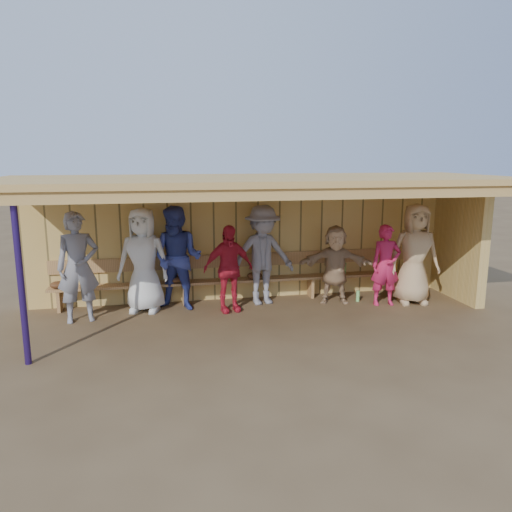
{
  "coord_description": "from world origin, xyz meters",
  "views": [
    {
      "loc": [
        -1.76,
        -8.44,
        2.86
      ],
      "look_at": [
        0.0,
        0.35,
        1.05
      ],
      "focal_mm": 35.0,
      "sensor_mm": 36.0,
      "label": 1
    }
  ],
  "objects_px": {
    "player_f": "(335,265)",
    "player_e": "(263,255)",
    "player_c": "(178,258)",
    "player_h": "(415,254)",
    "player_b": "(143,260)",
    "player_g": "(386,265)",
    "player_d": "(228,269)",
    "player_a": "(78,267)",
    "bench": "(248,274)"
  },
  "relations": [
    {
      "from": "player_c",
      "to": "player_f",
      "type": "relative_size",
      "value": 1.27
    },
    {
      "from": "player_e",
      "to": "player_h",
      "type": "height_order",
      "value": "player_h"
    },
    {
      "from": "player_b",
      "to": "player_h",
      "type": "bearing_deg",
      "value": 10.09
    },
    {
      "from": "player_a",
      "to": "bench",
      "type": "distance_m",
      "value": 3.24
    },
    {
      "from": "player_c",
      "to": "player_d",
      "type": "bearing_deg",
      "value": 5.5
    },
    {
      "from": "player_d",
      "to": "player_e",
      "type": "bearing_deg",
      "value": 14.15
    },
    {
      "from": "player_d",
      "to": "bench",
      "type": "bearing_deg",
      "value": 40.84
    },
    {
      "from": "player_b",
      "to": "bench",
      "type": "height_order",
      "value": "player_b"
    },
    {
      "from": "player_b",
      "to": "player_h",
      "type": "distance_m",
      "value": 5.18
    },
    {
      "from": "player_f",
      "to": "player_c",
      "type": "bearing_deg",
      "value": -169.64
    },
    {
      "from": "player_g",
      "to": "player_b",
      "type": "bearing_deg",
      "value": 179.05
    },
    {
      "from": "player_a",
      "to": "player_c",
      "type": "distance_m",
      "value": 1.76
    },
    {
      "from": "player_a",
      "to": "player_d",
      "type": "distance_m",
      "value": 2.63
    },
    {
      "from": "player_a",
      "to": "player_b",
      "type": "xyz_separation_m",
      "value": [
        1.09,
        0.38,
        0.0
      ]
    },
    {
      "from": "player_c",
      "to": "bench",
      "type": "distance_m",
      "value": 1.52
    },
    {
      "from": "player_b",
      "to": "player_h",
      "type": "xyz_separation_m",
      "value": [
        5.16,
        -0.51,
        0.01
      ]
    },
    {
      "from": "player_a",
      "to": "player_c",
      "type": "height_order",
      "value": "player_c"
    },
    {
      "from": "player_b",
      "to": "player_f",
      "type": "bearing_deg",
      "value": 12.75
    },
    {
      "from": "player_b",
      "to": "player_g",
      "type": "height_order",
      "value": "player_b"
    },
    {
      "from": "player_a",
      "to": "player_f",
      "type": "height_order",
      "value": "player_a"
    },
    {
      "from": "player_a",
      "to": "player_c",
      "type": "relative_size",
      "value": 0.99
    },
    {
      "from": "player_h",
      "to": "player_b",
      "type": "bearing_deg",
      "value": -178.18
    },
    {
      "from": "player_b",
      "to": "player_c",
      "type": "bearing_deg",
      "value": 14.29
    },
    {
      "from": "player_c",
      "to": "player_f",
      "type": "xyz_separation_m",
      "value": [
        3.03,
        -0.18,
        -0.21
      ]
    },
    {
      "from": "player_d",
      "to": "player_e",
      "type": "relative_size",
      "value": 0.84
    },
    {
      "from": "player_c",
      "to": "player_e",
      "type": "relative_size",
      "value": 1.01
    },
    {
      "from": "player_e",
      "to": "player_f",
      "type": "height_order",
      "value": "player_e"
    },
    {
      "from": "player_f",
      "to": "player_h",
      "type": "xyz_separation_m",
      "value": [
        1.5,
        -0.32,
        0.21
      ]
    },
    {
      "from": "player_c",
      "to": "player_e",
      "type": "bearing_deg",
      "value": 25.95
    },
    {
      "from": "player_c",
      "to": "bench",
      "type": "relative_size",
      "value": 0.26
    },
    {
      "from": "player_a",
      "to": "player_e",
      "type": "height_order",
      "value": "same"
    },
    {
      "from": "player_e",
      "to": "player_f",
      "type": "relative_size",
      "value": 1.26
    },
    {
      "from": "player_f",
      "to": "player_h",
      "type": "height_order",
      "value": "player_h"
    },
    {
      "from": "player_e",
      "to": "bench",
      "type": "bearing_deg",
      "value": 118.09
    },
    {
      "from": "player_b",
      "to": "player_h",
      "type": "height_order",
      "value": "player_h"
    },
    {
      "from": "player_h",
      "to": "player_f",
      "type": "bearing_deg",
      "value": 175.45
    },
    {
      "from": "player_c",
      "to": "player_h",
      "type": "distance_m",
      "value": 4.56
    },
    {
      "from": "player_a",
      "to": "bench",
      "type": "height_order",
      "value": "player_a"
    },
    {
      "from": "player_b",
      "to": "player_e",
      "type": "relative_size",
      "value": 1.0
    },
    {
      "from": "player_b",
      "to": "bench",
      "type": "relative_size",
      "value": 0.26
    },
    {
      "from": "player_g",
      "to": "bench",
      "type": "height_order",
      "value": "player_g"
    },
    {
      "from": "bench",
      "to": "player_b",
      "type": "bearing_deg",
      "value": -170.45
    },
    {
      "from": "player_a",
      "to": "player_e",
      "type": "distance_m",
      "value": 3.37
    },
    {
      "from": "player_c",
      "to": "player_g",
      "type": "height_order",
      "value": "player_c"
    },
    {
      "from": "player_f",
      "to": "player_e",
      "type": "bearing_deg",
      "value": -175.57
    },
    {
      "from": "player_e",
      "to": "player_h",
      "type": "relative_size",
      "value": 0.99
    },
    {
      "from": "player_b",
      "to": "player_f",
      "type": "xyz_separation_m",
      "value": [
        3.66,
        -0.19,
        -0.2
      ]
    },
    {
      "from": "player_d",
      "to": "player_g",
      "type": "bearing_deg",
      "value": -15.63
    },
    {
      "from": "player_d",
      "to": "player_f",
      "type": "distance_m",
      "value": 2.13
    },
    {
      "from": "bench",
      "to": "player_d",
      "type": "bearing_deg",
      "value": -127.13
    }
  ]
}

